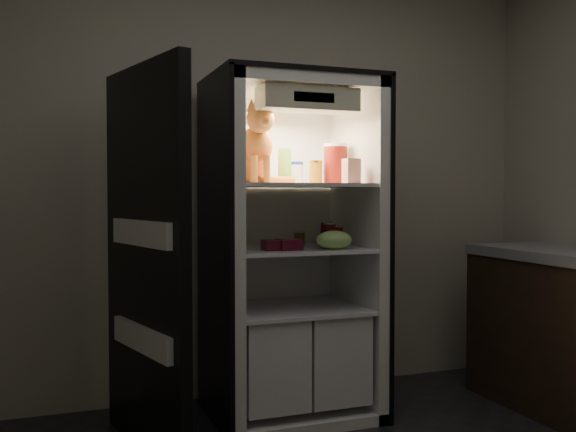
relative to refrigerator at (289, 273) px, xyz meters
name	(u,v)px	position (x,y,z in m)	size (l,w,h in m)	color
room_shell	(425,85)	(0.00, -1.38, 0.83)	(3.60, 3.60, 3.60)	white
refrigerator	(289,273)	(0.00, 0.00, 0.00)	(0.90, 0.72, 1.88)	white
fridge_door	(145,261)	(-0.83, -0.25, 0.12)	(0.28, 0.86, 1.85)	black
tabby_cat	(253,153)	(-0.22, -0.03, 0.66)	(0.37, 0.42, 0.45)	orange
parmesan_shaker	(285,166)	(-0.02, 0.03, 0.60)	(0.08, 0.08, 0.20)	green
mayo_tub	(295,173)	(0.08, 0.12, 0.56)	(0.09, 0.09, 0.13)	white
salsa_jar	(316,172)	(0.15, -0.04, 0.56)	(0.07, 0.07, 0.13)	maroon
pepper_jar	(335,164)	(0.27, -0.02, 0.61)	(0.14, 0.14, 0.23)	maroon
cream_carton	(351,171)	(0.27, -0.24, 0.57)	(0.08, 0.08, 0.13)	white
soda_can_a	(327,233)	(0.23, -0.01, 0.22)	(0.07, 0.07, 0.13)	black
soda_can_b	(338,236)	(0.27, -0.07, 0.20)	(0.06, 0.06, 0.11)	black
soda_can_c	(330,235)	(0.21, -0.08, 0.21)	(0.07, 0.07, 0.13)	black
condiment_jar	(299,238)	(0.07, 0.01, 0.19)	(0.06, 0.06, 0.08)	#523817
grape_bag	(334,240)	(0.16, -0.26, 0.20)	(0.20, 0.14, 0.10)	#89B956
berry_box_left	(274,245)	(-0.17, -0.21, 0.18)	(0.11, 0.11, 0.05)	#4E0D1C
berry_box_right	(289,245)	(-0.09, -0.23, 0.18)	(0.11, 0.11, 0.06)	#4E0D1C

